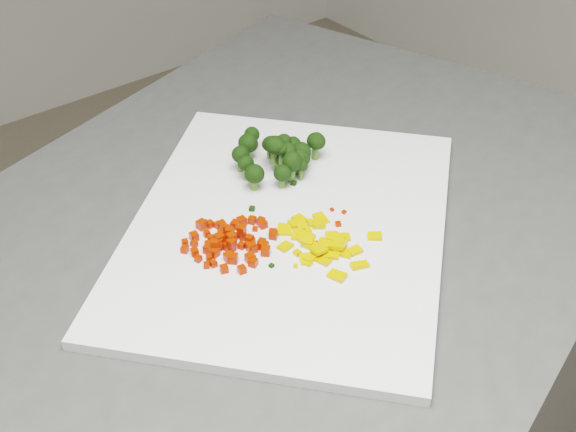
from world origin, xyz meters
TOP-DOWN VIEW (x-y plane):
  - cutting_board at (0.17, -0.01)m, footprint 0.55×0.54m
  - carrot_pile at (0.10, -0.00)m, footprint 0.10×0.10m
  - pepper_pile at (0.18, -0.07)m, footprint 0.11×0.11m
  - broccoli_pile at (0.23, 0.08)m, footprint 0.12×0.12m
  - carrot_cube_0 at (0.05, 0.02)m, footprint 0.01×0.01m
  - carrot_cube_1 at (0.14, -0.02)m, footprint 0.01×0.01m
  - carrot_cube_2 at (0.06, -0.00)m, footprint 0.01×0.01m
  - carrot_cube_3 at (0.07, 0.02)m, footprint 0.01×0.01m
  - carrot_cube_4 at (0.08, -0.01)m, footprint 0.01×0.01m
  - carrot_cube_5 at (0.11, -0.03)m, footprint 0.01×0.01m
  - carrot_cube_6 at (0.14, 0.01)m, footprint 0.01×0.01m
  - carrot_cube_7 at (0.12, -0.04)m, footprint 0.01×0.01m
  - carrot_cube_8 at (0.08, -0.00)m, footprint 0.01×0.01m
  - carrot_cube_9 at (0.10, 0.02)m, footprint 0.01×0.01m
  - carrot_cube_10 at (0.09, 0.00)m, footprint 0.01×0.01m
  - carrot_cube_11 at (0.11, 0.03)m, footprint 0.01×0.01m
  - carrot_cube_12 at (0.12, -0.00)m, footprint 0.01×0.01m
  - carrot_cube_13 at (0.09, 0.02)m, footprint 0.01×0.01m
  - carrot_cube_14 at (0.13, 0.02)m, footprint 0.01×0.01m
  - carrot_cube_15 at (0.10, 0.00)m, footprint 0.01×0.01m
  - carrot_cube_16 at (0.10, -0.01)m, footprint 0.01×0.01m
  - carrot_cube_17 at (0.10, 0.01)m, footprint 0.01×0.01m
  - carrot_cube_18 at (0.10, -0.04)m, footprint 0.01×0.01m
  - carrot_cube_19 at (0.09, -0.01)m, footprint 0.01×0.01m
  - carrot_cube_20 at (0.11, -0.01)m, footprint 0.01×0.01m
  - carrot_cube_21 at (0.06, -0.02)m, footprint 0.01×0.01m
  - carrot_cube_22 at (0.09, 0.00)m, footprint 0.01×0.01m
  - carrot_cube_23 at (0.07, -0.02)m, footprint 0.01×0.01m
  - carrot_cube_24 at (0.11, -0.00)m, footprint 0.01×0.01m
  - carrot_cube_25 at (0.07, -0.03)m, footprint 0.01×0.01m
  - carrot_cube_26 at (0.08, -0.00)m, footprint 0.01×0.01m
  - carrot_cube_27 at (0.09, 0.03)m, footprint 0.01×0.01m
  - carrot_cube_28 at (0.09, 0.04)m, footprint 0.01×0.01m
  - carrot_cube_29 at (0.08, -0.02)m, footprint 0.01×0.01m
  - carrot_cube_30 at (0.06, 0.03)m, footprint 0.01×0.01m
  - carrot_cube_31 at (0.10, -0.01)m, footprint 0.01×0.01m
  - carrot_cube_32 at (0.11, 0.00)m, footprint 0.01×0.01m
  - carrot_cube_33 at (0.06, 0.01)m, footprint 0.01×0.01m
  - carrot_cube_34 at (0.09, -0.00)m, footprint 0.01×0.01m
  - carrot_cube_35 at (0.15, 0.01)m, footprint 0.01×0.01m
  - carrot_cube_36 at (0.09, 0.00)m, footprint 0.01×0.01m
  - carrot_cube_37 at (0.11, 0.03)m, footprint 0.01×0.01m
  - carrot_cube_38 at (0.10, -0.04)m, footprint 0.01×0.01m
  - carrot_cube_39 at (0.07, 0.03)m, footprint 0.01×0.01m
  - carrot_cube_40 at (0.09, -0.01)m, footprint 0.01×0.01m
  - carrot_cube_41 at (0.12, 0.02)m, footprint 0.01×0.01m
  - carrot_cube_42 at (0.11, 0.03)m, footprint 0.01×0.01m
  - carrot_cube_43 at (0.08, -0.05)m, footprint 0.01×0.01m
  - carrot_cube_44 at (0.08, 0.00)m, footprint 0.01×0.01m
  - carrot_cube_45 at (0.12, -0.03)m, footprint 0.01×0.01m
  - carrot_cube_46 at (0.07, -0.01)m, footprint 0.01×0.01m
  - carrot_cube_47 at (0.12, -0.01)m, footprint 0.01×0.01m
  - carrot_cube_48 at (0.13, -0.02)m, footprint 0.01×0.01m
  - carrot_cube_49 at (0.08, 0.00)m, footprint 0.01×0.01m
  - carrot_cube_50 at (0.11, 0.03)m, footprint 0.01×0.01m
  - carrot_cube_51 at (0.09, -0.03)m, footprint 0.01×0.01m
  - carrot_cube_52 at (0.10, 0.04)m, footprint 0.01×0.01m
  - carrot_cube_53 at (0.08, -0.00)m, footprint 0.01×0.01m
  - carrot_cube_54 at (0.11, -0.02)m, footprint 0.01×0.01m
  - carrot_cube_55 at (0.14, -0.02)m, footprint 0.01×0.01m
  - carrot_cube_56 at (0.10, 0.00)m, footprint 0.01×0.01m
  - carrot_cube_57 at (0.09, 0.00)m, footprint 0.01×0.01m
  - carrot_cube_58 at (0.10, 0.01)m, footprint 0.01×0.01m
  - carrot_cube_59 at (0.10, 0.01)m, footprint 0.01×0.01m
  - carrot_cube_60 at (0.07, 0.00)m, footprint 0.01×0.01m
  - carrot_cube_61 at (0.11, 0.01)m, footprint 0.01×0.01m
  - carrot_cube_62 at (0.08, -0.02)m, footprint 0.01×0.01m
  - carrot_cube_63 at (0.10, 0.00)m, footprint 0.01×0.01m
  - carrot_cube_64 at (0.13, 0.02)m, footprint 0.01×0.01m
  - carrot_cube_65 at (0.15, 0.00)m, footprint 0.01×0.01m
  - carrot_cube_66 at (0.11, -0.02)m, footprint 0.01×0.01m
  - carrot_cube_67 at (0.08, 0.01)m, footprint 0.01×0.01m
  - carrot_cube_68 at (0.11, -0.02)m, footprint 0.01×0.01m
  - carrot_cube_69 at (0.10, 0.04)m, footprint 0.01×0.01m
  - carrot_cube_70 at (0.12, 0.01)m, footprint 0.01×0.01m
  - pepper_chunk_0 at (0.16, -0.02)m, footprint 0.02×0.02m
  - pepper_chunk_1 at (0.18, -0.01)m, footprint 0.01×0.02m
  - pepper_chunk_2 at (0.17, -0.07)m, footprint 0.02×0.02m
  - pepper_chunk_3 at (0.18, -0.09)m, footprint 0.02×0.02m
  - pepper_chunk_4 at (0.18, -0.11)m, footprint 0.02×0.02m
  - pepper_chunk_5 at (0.19, -0.06)m, footprint 0.02×0.02m
  - pepper_chunk_6 at (0.18, -0.03)m, footprint 0.02×0.02m
  - pepper_chunk_7 at (0.18, -0.07)m, footprint 0.02×0.02m
  - pepper_chunk_8 at (0.19, -0.09)m, footprint 0.02×0.01m
  - pepper_chunk_9 at (0.15, -0.07)m, footprint 0.02×0.02m
  - pepper_chunk_10 at (0.14, -0.04)m, footprint 0.02×0.01m
  - pepper_chunk_11 at (0.18, -0.08)m, footprint 0.02×0.02m
  - pepper_chunk_12 at (0.15, -0.11)m, footprint 0.02×0.02m
  - pepper_chunk_13 at (0.17, -0.08)m, footprint 0.02×0.02m
  - pepper_chunk_14 at (0.17, -0.06)m, footprint 0.02×0.02m
  - pepper_chunk_15 at (0.20, -0.03)m, footprint 0.02×0.02m
  - pepper_chunk_16 at (0.15, -0.07)m, footprint 0.02×0.01m
  - pepper_chunk_17 at (0.20, -0.03)m, footprint 0.02×0.02m
  - pepper_chunk_18 at (0.23, -0.09)m, footprint 0.02×0.02m
  - pepper_chunk_19 at (0.19, -0.03)m, footprint 0.02×0.02m
  - pepper_chunk_20 at (0.20, -0.07)m, footprint 0.02×0.02m
  - pepper_chunk_21 at (0.16, -0.07)m, footprint 0.02×0.01m
  - pepper_chunk_22 at (0.19, -0.07)m, footprint 0.02×0.02m
  - pepper_chunk_23 at (0.16, -0.05)m, footprint 0.02×0.02m
  - pepper_chunk_24 at (0.19, -0.06)m, footprint 0.02×0.02m
  - pepper_chunk_25 at (0.17, -0.04)m, footprint 0.02×0.02m
  - pepper_chunk_26 at (0.18, -0.02)m, footprint 0.02×0.02m
  - pepper_chunk_27 at (0.16, -0.08)m, footprint 0.01×0.02m
  - pepper_chunk_28 at (0.17, -0.04)m, footprint 0.02×0.01m
  - broccoli_floret_0 at (0.28, 0.07)m, footprint 0.03×0.03m
  - broccoli_floret_1 at (0.25, 0.07)m, footprint 0.03×0.03m
  - broccoli_floret_2 at (0.23, 0.09)m, footprint 0.03×0.03m
  - broccoli_floret_3 at (0.24, 0.09)m, footprint 0.02×0.02m
  - broccoli_floret_4 at (0.23, 0.14)m, footprint 0.03×0.03m
  - broccoli_floret_5 at (0.19, 0.11)m, footprint 0.03×0.03m
  - broccoli_floret_6 at (0.24, 0.05)m, footprint 0.02×0.02m
  - broccoli_floret_7 at (0.26, 0.09)m, footprint 0.03×0.03m
  - broccoli_floret_8 at (0.21, 0.05)m, footprint 0.03×0.03m
  - broccoli_floret_9 at (0.25, 0.06)m, footprint 0.03×0.03m
  - broccoli_floret_10 at (0.18, 0.07)m, footprint 0.03×0.03m
  - broccoli_floret_11 at (0.23, 0.05)m, footprint 0.03×0.03m
  - broccoli_floret_12 at (0.24, 0.06)m, footprint 0.03×0.03m
  - broccoli_floret_13 at (0.21, 0.12)m, footprint 0.03×0.03m
  - broccoli_floret_14 at (0.23, 0.07)m, footprint 0.03×0.03m
  - broccoli_floret_15 at (0.23, 0.09)m, footprint 0.02×0.02m
  - broccoli_floret_16 at (0.23, 0.08)m, footprint 0.03×0.03m
  - broccoli_floret_17 at (0.19, 0.09)m, footprint 0.03×0.03m
  - broccoli_floret_18 at (0.22, 0.08)m, footprint 0.03×0.03m
  - broccoli_floret_19 at (0.23, 0.07)m, footprint 0.02×0.02m
  - broccoli_floret_20 at (0.22, 0.08)m, footprint 0.03×0.03m
  - broccoli_floret_21 at (0.23, 0.09)m, footprint 0.03×0.03m
  - stray_bit_0 at (0.14, 0.02)m, footprint 0.01×0.01m
  - stray_bit_1 at (0.11, -0.06)m, footprint 0.01×0.01m
  - stray_bit_2 at (0.21, -0.05)m, footprint 0.01×0.01m
  - stray_bit_3 at (0.23, -0.04)m, footprint 0.01×0.01m
  - stray_bit_4 at (0.14, -0.06)m, footprint 0.01×0.01m
  - stray_bit_5 at (0.17, -0.04)m, footprint 0.01×0.01m
  - stray_bit_6 at (0.17, -0.06)m, footprint 0.01×0.01m
  - stray_bit_7 at (0.14, -0.08)m, footprint 0.01×0.01m
  - stray_bit_8 at (0.22, -0.02)m, footprint 0.00×0.00m
  - stray_bit_9 at (0.13, -0.07)m, footprint 0.01×0.01m
  - stray_bit_10 at (0.15, 0.03)m, footprint 0.01×0.01m
  - stray_bit_11 at (0.22, 0.04)m, footprint 0.01×0.01m
  - stray_bit_12 at (0.14, 0.00)m, footprint 0.01×0.01m
  - stray_bit_13 at (0.18, -0.04)m, footprint 0.01×0.01m

SIDE VIEW (x-z plane):
  - cutting_board at x=0.17m, z-range 0.90..0.91m
  - stray_bit_8 at x=0.22m, z-range 0.91..0.91m
  - pepper_chunk_24 at x=0.19m, z-range 0.91..0.92m
  - pepper_chunk_19 at x=0.19m, z-range 0.91..0.92m
  - pepper_chunk_17 at x=0.20m, z-range 0.91..0.92m
  - stray_bit_9 at x=0.13m, z-range 0.91..0.91m
  - stray_bit_3 at x=0.23m, z-range 0.91..0.91m
  - stray_bit_1 at x=0.11m, z-range 0.91..0.91m
  - pepper_chunk_13 at x=0.17m, z-range 0.91..0.92m
  - pepper_chunk_27 at x=0.16m, z-range 0.91..0.92m
  - pepper_chunk_3 at x=0.18m, z-range 0.91..0.92m
  - pepper_chunk_25 at x=0.17m, z-range 0.91..0.92m
  - pepper_chunk_0 at x=0.16m, z-range 0.91..0.92m
  - pepper_chunk_1 at x=0.18m, z-range 0.91..0.92m
  - pepper_chunk_9 at x=0.15m, z-range 0.91..0.92m
  - pepper_chunk_10 at x=0.14m, z-range 0.91..0.92m
  - stray_bit_7 at x=0.14m, z-range 0.91..0.92m
  - stray_bit_12 at x=0.14m, z-range 0.91..0.92m
  - pepper_chunk_6 at x=0.18m, z-range 0.91..0.92m
  - pepper_chunk_26 at x=0.18m, z-range 0.91..0.92m
  - pepper_chunk_14 at x=0.17m, z-range 0.91..0.92m
  - stray_bit_6 at x=0.17m, z-range 0.91..0.92m
  - stray_bit_11 at x=0.22m, z-range 0.91..0.92m
  - pepper_chunk_8 at x=0.19m, z-range 0.91..0.92m
  - pepper_chunk_16 at x=0.15m, z-range 0.91..0.92m
  - pepper_chunk_4 at x=0.18m, z-range 0.91..0.92m
  - pepper_chunk_20 at x=0.20m, z-range 0.91..0.92m
  - stray_bit_2 at x=0.21m, z-range 0.91..0.92m
  - stray_bit_10 at x=0.15m, z-range 0.91..0.92m
  - pepper_chunk_12 at x=0.15m, z-range 0.91..0.92m
  - pepper_chunk_28 at x=0.17m, z-range 0.91..0.92m
  - pepper_chunk_15 at x=0.20m, z-range 0.91..0.92m
  - stray_bit_5 at x=0.17m, z-range 0.91..0.92m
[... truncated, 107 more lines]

